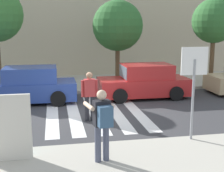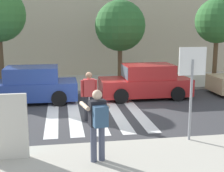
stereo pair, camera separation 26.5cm
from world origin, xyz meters
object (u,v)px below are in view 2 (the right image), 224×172
at_px(street_tree_east, 217,21).
at_px(pedestrian_crossing, 89,93).
at_px(street_tree_center, 120,26).
at_px(advertising_board, 4,127).
at_px(stop_sign, 192,73).
at_px(parked_car_blue, 30,86).
at_px(photographer_with_backpack, 98,120).
at_px(parked_car_red, 146,82).

bearing_deg(street_tree_east, pedestrian_crossing, -144.96).
xyz_separation_m(street_tree_center, advertising_board, (-4.52, -9.03, -2.30)).
bearing_deg(street_tree_east, stop_sign, -121.33).
bearing_deg(advertising_board, parked_car_blue, 89.72).
bearing_deg(advertising_board, stop_sign, 5.83).
bearing_deg(parked_car_blue, pedestrian_crossing, -53.28).
distance_m(photographer_with_backpack, pedestrian_crossing, 3.66).
bearing_deg(pedestrian_crossing, parked_car_blue, 126.72).
relative_size(photographer_with_backpack, street_tree_center, 0.39).
bearing_deg(stop_sign, photographer_with_backpack, -159.62).
height_order(stop_sign, pedestrian_crossing, stop_sign).
xyz_separation_m(parked_car_blue, advertising_board, (-0.03, -6.21, 0.21)).
bearing_deg(parked_car_red, stop_sign, -93.12).
distance_m(parked_car_blue, parked_car_red, 5.15).
bearing_deg(pedestrian_crossing, parked_car_red, 46.81).
height_order(parked_car_blue, parked_car_red, same).
height_order(parked_car_blue, street_tree_center, street_tree_center).
xyz_separation_m(stop_sign, parked_car_red, (0.31, 5.71, -1.31)).
distance_m(photographer_with_backpack, street_tree_center, 10.03).
bearing_deg(street_tree_center, parked_car_red, -76.64).
relative_size(pedestrian_crossing, advertising_board, 1.08).
distance_m(pedestrian_crossing, street_tree_center, 6.67).
relative_size(photographer_with_backpack, parked_car_red, 0.42).
xyz_separation_m(photographer_with_backpack, parked_car_blue, (-2.15, 6.71, -0.44)).
xyz_separation_m(stop_sign, advertising_board, (-4.87, -0.50, -1.09)).
bearing_deg(street_tree_east, parked_car_blue, -167.91).
distance_m(street_tree_center, street_tree_east, 5.15).
distance_m(parked_car_blue, street_tree_east, 10.17).
height_order(pedestrian_crossing, advertising_board, advertising_board).
relative_size(parked_car_red, street_tree_east, 0.90).
distance_m(street_tree_center, advertising_board, 10.35).
height_order(parked_car_red, street_tree_east, street_tree_east).
distance_m(pedestrian_crossing, street_tree_east, 9.25).
relative_size(stop_sign, parked_car_blue, 0.63).
height_order(parked_car_red, street_tree_center, street_tree_center).
bearing_deg(parked_car_red, pedestrian_crossing, -133.19).
bearing_deg(street_tree_center, stop_sign, -87.61).
distance_m(stop_sign, parked_car_red, 5.87).
bearing_deg(street_tree_east, street_tree_center, 171.46).
bearing_deg(street_tree_center, pedestrian_crossing, -110.57).
bearing_deg(pedestrian_crossing, stop_sign, -46.02).
relative_size(stop_sign, parked_car_red, 0.63).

